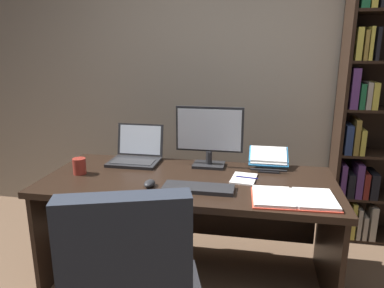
{
  "coord_description": "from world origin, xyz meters",
  "views": [
    {
      "loc": [
        0.21,
        -1.22,
        1.53
      ],
      "look_at": [
        -0.17,
        0.86,
        0.97
      ],
      "focal_mm": 33.42,
      "sensor_mm": 36.0,
      "label": 1
    }
  ],
  "objects_px": {
    "open_binder": "(294,198)",
    "keyboard": "(198,188)",
    "laptop": "(136,154)",
    "coffee_mug": "(79,166)",
    "computer_mouse": "(150,183)",
    "reading_stand_with_book": "(268,159)",
    "desk": "(191,201)",
    "pen": "(247,177)",
    "notepad": "(244,179)",
    "monitor": "(209,137)"
  },
  "relations": [
    {
      "from": "pen",
      "to": "keyboard",
      "type": "bearing_deg",
      "value": -140.09
    },
    {
      "from": "desk",
      "to": "reading_stand_with_book",
      "type": "height_order",
      "value": "reading_stand_with_book"
    },
    {
      "from": "reading_stand_with_book",
      "to": "pen",
      "type": "xyz_separation_m",
      "value": [
        -0.14,
        -0.28,
        -0.05
      ]
    },
    {
      "from": "desk",
      "to": "coffee_mug",
      "type": "relative_size",
      "value": 17.43
    },
    {
      "from": "desk",
      "to": "laptop",
      "type": "xyz_separation_m",
      "value": [
        -0.45,
        0.21,
        0.24
      ]
    },
    {
      "from": "desk",
      "to": "keyboard",
      "type": "relative_size",
      "value": 4.44
    },
    {
      "from": "open_binder",
      "to": "coffee_mug",
      "type": "bearing_deg",
      "value": 169.15
    },
    {
      "from": "open_binder",
      "to": "pen",
      "type": "bearing_deg",
      "value": 130.21
    },
    {
      "from": "laptop",
      "to": "coffee_mug",
      "type": "xyz_separation_m",
      "value": [
        -0.28,
        -0.33,
        -0.0
      ]
    },
    {
      "from": "monitor",
      "to": "open_binder",
      "type": "xyz_separation_m",
      "value": [
        0.54,
        -0.51,
        -0.2
      ]
    },
    {
      "from": "computer_mouse",
      "to": "reading_stand_with_book",
      "type": "bearing_deg",
      "value": 35.49
    },
    {
      "from": "laptop",
      "to": "keyboard",
      "type": "bearing_deg",
      "value": -40.47
    },
    {
      "from": "computer_mouse",
      "to": "keyboard",
      "type": "bearing_deg",
      "value": 0.0
    },
    {
      "from": "open_binder",
      "to": "monitor",
      "type": "bearing_deg",
      "value": 133.9
    },
    {
      "from": "notepad",
      "to": "laptop",
      "type": "bearing_deg",
      "value": 163.81
    },
    {
      "from": "monitor",
      "to": "pen",
      "type": "distance_m",
      "value": 0.41
    },
    {
      "from": "laptop",
      "to": "pen",
      "type": "height_order",
      "value": "laptop"
    },
    {
      "from": "laptop",
      "to": "open_binder",
      "type": "bearing_deg",
      "value": -25.35
    },
    {
      "from": "computer_mouse",
      "to": "reading_stand_with_book",
      "type": "height_order",
      "value": "reading_stand_with_book"
    },
    {
      "from": "pen",
      "to": "open_binder",
      "type": "bearing_deg",
      "value": -46.8
    },
    {
      "from": "notepad",
      "to": "coffee_mug",
      "type": "relative_size",
      "value": 1.96
    },
    {
      "from": "keyboard",
      "to": "notepad",
      "type": "relative_size",
      "value": 2.0
    },
    {
      "from": "laptop",
      "to": "open_binder",
      "type": "height_order",
      "value": "laptop"
    },
    {
      "from": "desk",
      "to": "notepad",
      "type": "xyz_separation_m",
      "value": [
        0.35,
        -0.03,
        0.19
      ]
    },
    {
      "from": "pen",
      "to": "coffee_mug",
      "type": "bearing_deg",
      "value": -175.21
    },
    {
      "from": "laptop",
      "to": "computer_mouse",
      "type": "relative_size",
      "value": 3.42
    },
    {
      "from": "laptop",
      "to": "coffee_mug",
      "type": "height_order",
      "value": "laptop"
    },
    {
      "from": "notepad",
      "to": "keyboard",
      "type": "bearing_deg",
      "value": -137.97
    },
    {
      "from": "open_binder",
      "to": "coffee_mug",
      "type": "relative_size",
      "value": 4.41
    },
    {
      "from": "laptop",
      "to": "keyboard",
      "type": "relative_size",
      "value": 0.85
    },
    {
      "from": "keyboard",
      "to": "pen",
      "type": "relative_size",
      "value": 3.0
    },
    {
      "from": "monitor",
      "to": "laptop",
      "type": "relative_size",
      "value": 1.33
    },
    {
      "from": "monitor",
      "to": "pen",
      "type": "xyz_separation_m",
      "value": [
        0.28,
        -0.23,
        -0.2
      ]
    },
    {
      "from": "monitor",
      "to": "open_binder",
      "type": "relative_size",
      "value": 1.0
    },
    {
      "from": "monitor",
      "to": "desk",
      "type": "bearing_deg",
      "value": -115.85
    },
    {
      "from": "desk",
      "to": "pen",
      "type": "height_order",
      "value": "pen"
    },
    {
      "from": "computer_mouse",
      "to": "pen",
      "type": "xyz_separation_m",
      "value": [
        0.58,
        0.23,
        -0.01
      ]
    },
    {
      "from": "open_binder",
      "to": "coffee_mug",
      "type": "distance_m",
      "value": 1.38
    },
    {
      "from": "computer_mouse",
      "to": "notepad",
      "type": "distance_m",
      "value": 0.6
    },
    {
      "from": "keyboard",
      "to": "reading_stand_with_book",
      "type": "xyz_separation_m",
      "value": [
        0.41,
        0.51,
        0.05
      ]
    },
    {
      "from": "keyboard",
      "to": "computer_mouse",
      "type": "height_order",
      "value": "computer_mouse"
    },
    {
      "from": "monitor",
      "to": "computer_mouse",
      "type": "height_order",
      "value": "monitor"
    },
    {
      "from": "monitor",
      "to": "reading_stand_with_book",
      "type": "relative_size",
      "value": 1.74
    },
    {
      "from": "notepad",
      "to": "coffee_mug",
      "type": "xyz_separation_m",
      "value": [
        -1.09,
        -0.09,
        0.05
      ]
    },
    {
      "from": "laptop",
      "to": "computer_mouse",
      "type": "xyz_separation_m",
      "value": [
        0.24,
        -0.46,
        -0.04
      ]
    },
    {
      "from": "reading_stand_with_book",
      "to": "open_binder",
      "type": "xyz_separation_m",
      "value": [
        0.13,
        -0.56,
        -0.05
      ]
    },
    {
      "from": "desk",
      "to": "laptop",
      "type": "distance_m",
      "value": 0.55
    },
    {
      "from": "notepad",
      "to": "coffee_mug",
      "type": "height_order",
      "value": "coffee_mug"
    },
    {
      "from": "pen",
      "to": "coffee_mug",
      "type": "distance_m",
      "value": 1.11
    },
    {
      "from": "open_binder",
      "to": "keyboard",
      "type": "bearing_deg",
      "value": 171.74
    }
  ]
}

